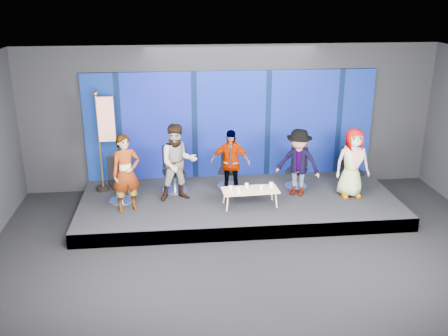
{
  "coord_description": "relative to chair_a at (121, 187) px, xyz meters",
  "views": [
    {
      "loc": [
        -1.42,
        -7.7,
        4.65
      ],
      "look_at": [
        -0.35,
        2.4,
        1.04
      ],
      "focal_mm": 40.0,
      "sensor_mm": 36.0,
      "label": 1
    }
  ],
  "objects": [
    {
      "name": "ground",
      "position": [
        2.59,
        -2.55,
        -0.63
      ],
      "size": [
        10.0,
        10.0,
        0.0
      ],
      "primitive_type": "plane",
      "color": "black",
      "rests_on": "ground"
    },
    {
      "name": "room_walls",
      "position": [
        2.59,
        -2.55,
        1.8
      ],
      "size": [
        10.02,
        8.02,
        3.51
      ],
      "color": "black",
      "rests_on": "ground"
    },
    {
      "name": "riser",
      "position": [
        2.59,
        -0.05,
        -0.48
      ],
      "size": [
        7.0,
        3.0,
        0.3
      ],
      "primitive_type": "cube",
      "color": "black",
      "rests_on": "ground"
    },
    {
      "name": "backdrop",
      "position": [
        2.59,
        1.4,
        0.97
      ],
      "size": [
        7.0,
        0.08,
        2.6
      ],
      "primitive_type": "cube",
      "color": "#061B4C",
      "rests_on": "riser"
    },
    {
      "name": "chair_a",
      "position": [
        0.0,
        0.0,
        0.0
      ],
      "size": [
        0.72,
        0.72,
        1.01
      ],
      "rotation": [
        0.0,
        0.0,
        0.33
      ],
      "color": "silver",
      "rests_on": "riser"
    },
    {
      "name": "panelist_a",
      "position": [
        0.19,
        -0.47,
        0.49
      ],
      "size": [
        0.69,
        0.56,
        1.64
      ],
      "primitive_type": "imported",
      "rotation": [
        0.0,
        0.0,
        0.33
      ],
      "color": "black",
      "rests_on": "riser"
    },
    {
      "name": "chair_b",
      "position": [
        1.17,
        0.49,
        0.01
      ],
      "size": [
        0.69,
        0.69,
        1.06
      ],
      "rotation": [
        0.0,
        0.0,
        0.17
      ],
      "color": "silver",
      "rests_on": "riser"
    },
    {
      "name": "panelist_b",
      "position": [
        1.26,
        -0.01,
        0.52
      ],
      "size": [
        0.93,
        0.78,
        1.71
      ],
      "primitive_type": "imported",
      "rotation": [
        0.0,
        0.0,
        0.17
      ],
      "color": "black",
      "rests_on": "riser"
    },
    {
      "name": "chair_c",
      "position": [
        2.43,
        0.62,
        -0.02
      ],
      "size": [
        0.64,
        0.64,
        0.94
      ],
      "rotation": [
        0.0,
        0.0,
        -0.25
      ],
      "color": "silver",
      "rests_on": "riser"
    },
    {
      "name": "panelist_c",
      "position": [
        2.42,
        0.12,
        0.43
      ],
      "size": [
        0.96,
        0.58,
        1.52
      ],
      "primitive_type": "imported",
      "rotation": [
        0.0,
        0.0,
        -0.25
      ],
      "color": "black",
      "rests_on": "riser"
    },
    {
      "name": "chair_d",
      "position": [
        4.03,
        0.45,
        -0.02
      ],
      "size": [
        0.73,
        0.73,
        0.95
      ],
      "rotation": [
        0.0,
        0.0,
        -0.51
      ],
      "color": "silver",
      "rests_on": "riser"
    },
    {
      "name": "panelist_d",
      "position": [
        3.92,
        -0.03,
        0.43
      ],
      "size": [
        1.14,
        0.98,
        1.53
      ],
      "primitive_type": "imported",
      "rotation": [
        0.0,
        0.0,
        -0.51
      ],
      "color": "black",
      "rests_on": "riser"
    },
    {
      "name": "chair_e",
      "position": [
        5.26,
        0.25,
        -0.02
      ],
      "size": [
        0.56,
        0.56,
        0.96
      ],
      "rotation": [
        0.0,
        0.0,
        0.03
      ],
      "color": "silver",
      "rests_on": "riser"
    },
    {
      "name": "panelist_e",
      "position": [
        5.09,
        -0.22,
        0.45
      ],
      "size": [
        0.78,
        0.52,
        1.56
      ],
      "primitive_type": "imported",
      "rotation": [
        0.0,
        0.0,
        0.03
      ],
      "color": "black",
      "rests_on": "riser"
    },
    {
      "name": "coffee_table",
      "position": [
        2.77,
        -0.52,
        0.01
      ],
      "size": [
        1.22,
        0.57,
        0.37
      ],
      "rotation": [
        0.0,
        0.0,
        0.05
      ],
      "color": "tan",
      "rests_on": "riser"
    },
    {
      "name": "mug_a",
      "position": [
        2.35,
        -0.49,
        0.08
      ],
      "size": [
        0.07,
        0.07,
        0.09
      ],
      "primitive_type": "cylinder",
      "color": "white",
      "rests_on": "coffee_table"
    },
    {
      "name": "mug_b",
      "position": [
        2.51,
        -0.63,
        0.08
      ],
      "size": [
        0.08,
        0.08,
        0.1
      ],
      "primitive_type": "cylinder",
      "color": "white",
      "rests_on": "coffee_table"
    },
    {
      "name": "mug_c",
      "position": [
        2.71,
        -0.38,
        0.08
      ],
      "size": [
        0.07,
        0.07,
        0.09
      ],
      "primitive_type": "cylinder",
      "color": "white",
      "rests_on": "coffee_table"
    },
    {
      "name": "mug_d",
      "position": [
        3.0,
        -0.54,
        0.08
      ],
      "size": [
        0.07,
        0.07,
        0.09
      ],
      "primitive_type": "cylinder",
      "color": "white",
      "rests_on": "coffee_table"
    },
    {
      "name": "mug_e",
      "position": [
        3.24,
        -0.41,
        0.09
      ],
      "size": [
        0.09,
        0.09,
        0.1
      ],
      "primitive_type": "cylinder",
      "color": "white",
      "rests_on": "coffee_table"
    },
    {
      "name": "flag_stand",
      "position": [
        -0.36,
        0.71,
        0.89
      ],
      "size": [
        0.53,
        0.31,
        2.31
      ],
      "rotation": [
        0.0,
        0.0,
        0.0
      ],
      "color": "black",
      "rests_on": "riser"
    }
  ]
}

